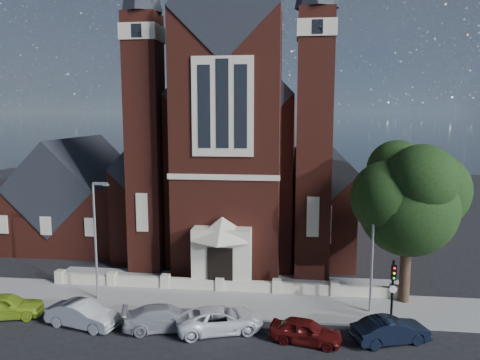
{
  "coord_description": "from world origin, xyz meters",
  "views": [
    {
      "loc": [
        5.18,
        -24.87,
        12.58
      ],
      "look_at": [
        0.75,
        12.0,
        7.23
      ],
      "focal_mm": 35.0,
      "sensor_mm": 36.0,
      "label": 1
    }
  ],
  "objects_px": {
    "car_lime_van": "(5,306)",
    "car_silver_b": "(165,318)",
    "car_white_suv": "(220,320)",
    "parish_hall": "(78,201)",
    "car_navy": "(391,330)",
    "street_lamp_right": "(374,243)",
    "street_lamp_left": "(96,234)",
    "church": "(245,156)",
    "traffic_signal": "(393,284)",
    "street_tree": "(411,201)",
    "car_silver_a": "(83,315)",
    "car_dark_red": "(306,331)"
  },
  "relations": [
    {
      "from": "car_silver_a",
      "to": "church",
      "type": "bearing_deg",
      "value": -4.08
    },
    {
      "from": "parish_hall",
      "to": "street_lamp_left",
      "type": "bearing_deg",
      "value": -59.98
    },
    {
      "from": "church",
      "to": "car_silver_a",
      "type": "height_order",
      "value": "church"
    },
    {
      "from": "street_lamp_right",
      "to": "parish_hall",
      "type": "bearing_deg",
      "value": 151.78
    },
    {
      "from": "parish_hall",
      "to": "car_navy",
      "type": "relative_size",
      "value": 2.84
    },
    {
      "from": "parish_hall",
      "to": "street_tree",
      "type": "relative_size",
      "value": 1.14
    },
    {
      "from": "street_tree",
      "to": "parish_hall",
      "type": "bearing_deg",
      "value": 156.74
    },
    {
      "from": "street_lamp_right",
      "to": "car_navy",
      "type": "height_order",
      "value": "street_lamp_right"
    },
    {
      "from": "street_lamp_right",
      "to": "car_lime_van",
      "type": "distance_m",
      "value": 23.18
    },
    {
      "from": "church",
      "to": "car_silver_a",
      "type": "distance_m",
      "value": 25.1
    },
    {
      "from": "car_silver_a",
      "to": "car_navy",
      "type": "xyz_separation_m",
      "value": [
        17.75,
        0.15,
        -0.03
      ]
    },
    {
      "from": "street_lamp_right",
      "to": "traffic_signal",
      "type": "height_order",
      "value": "street_lamp_right"
    },
    {
      "from": "car_silver_b",
      "to": "street_tree",
      "type": "bearing_deg",
      "value": -86.1
    },
    {
      "from": "car_silver_b",
      "to": "car_white_suv",
      "type": "distance_m",
      "value": 3.23
    },
    {
      "from": "church",
      "to": "car_dark_red",
      "type": "bearing_deg",
      "value": -75.82
    },
    {
      "from": "street_tree",
      "to": "street_lamp_right",
      "type": "relative_size",
      "value": 1.32
    },
    {
      "from": "street_lamp_left",
      "to": "car_white_suv",
      "type": "bearing_deg",
      "value": -21.79
    },
    {
      "from": "street_lamp_left",
      "to": "church",
      "type": "bearing_deg",
      "value": 67.34
    },
    {
      "from": "street_lamp_right",
      "to": "car_silver_b",
      "type": "bearing_deg",
      "value": -163.48
    },
    {
      "from": "car_dark_red",
      "to": "car_silver_b",
      "type": "bearing_deg",
      "value": 97.3
    },
    {
      "from": "traffic_signal",
      "to": "car_silver_a",
      "type": "relative_size",
      "value": 0.9
    },
    {
      "from": "church",
      "to": "car_silver_b",
      "type": "xyz_separation_m",
      "value": [
        -2.29,
        -22.61,
        -7.48
      ]
    },
    {
      "from": "street_tree",
      "to": "car_silver_b",
      "type": "xyz_separation_m",
      "value": [
        -14.89,
        -5.38,
        -6.25
      ]
    },
    {
      "from": "car_white_suv",
      "to": "car_dark_red",
      "type": "relative_size",
      "value": 1.29
    },
    {
      "from": "street_tree",
      "to": "car_navy",
      "type": "bearing_deg",
      "value": -110.63
    },
    {
      "from": "street_tree",
      "to": "car_white_suv",
      "type": "bearing_deg",
      "value": -155.77
    },
    {
      "from": "car_silver_b",
      "to": "car_dark_red",
      "type": "height_order",
      "value": "car_silver_b"
    },
    {
      "from": "street_tree",
      "to": "street_lamp_left",
      "type": "xyz_separation_m",
      "value": [
        -20.51,
        -1.71,
        -2.36
      ]
    },
    {
      "from": "street_lamp_right",
      "to": "church",
      "type": "bearing_deg",
      "value": 118.04
    },
    {
      "from": "church",
      "to": "car_dark_red",
      "type": "height_order",
      "value": "church"
    },
    {
      "from": "church",
      "to": "car_silver_a",
      "type": "bearing_deg",
      "value": -107.53
    },
    {
      "from": "church",
      "to": "street_tree",
      "type": "height_order",
      "value": "church"
    },
    {
      "from": "church",
      "to": "car_lime_van",
      "type": "height_order",
      "value": "church"
    },
    {
      "from": "street_lamp_right",
      "to": "street_lamp_left",
      "type": "bearing_deg",
      "value": 180.0
    },
    {
      "from": "street_lamp_left",
      "to": "car_lime_van",
      "type": "relative_size",
      "value": 1.8
    },
    {
      "from": "car_navy",
      "to": "street_lamp_left",
      "type": "bearing_deg",
      "value": 58.69
    },
    {
      "from": "parish_hall",
      "to": "car_navy",
      "type": "xyz_separation_m",
      "value": [
        26.54,
        -17.76,
        -3.3
      ]
    },
    {
      "from": "street_lamp_left",
      "to": "car_silver_a",
      "type": "height_order",
      "value": "street_lamp_left"
    },
    {
      "from": "parish_hall",
      "to": "car_lime_van",
      "type": "relative_size",
      "value": 2.71
    },
    {
      "from": "car_silver_b",
      "to": "car_white_suv",
      "type": "height_order",
      "value": "car_silver_b"
    },
    {
      "from": "car_dark_red",
      "to": "street_tree",
      "type": "bearing_deg",
      "value": -36.13
    },
    {
      "from": "car_lime_van",
      "to": "car_silver_b",
      "type": "relative_size",
      "value": 0.92
    },
    {
      "from": "traffic_signal",
      "to": "church",
      "type": "bearing_deg",
      "value": 118.2
    },
    {
      "from": "street_lamp_right",
      "to": "car_silver_a",
      "type": "height_order",
      "value": "street_lamp_right"
    },
    {
      "from": "parish_hall",
      "to": "car_silver_a",
      "type": "distance_m",
      "value": 20.22
    },
    {
      "from": "car_lime_van",
      "to": "car_silver_a",
      "type": "relative_size",
      "value": 1.01
    },
    {
      "from": "parish_hall",
      "to": "car_lime_van",
      "type": "height_order",
      "value": "parish_hall"
    },
    {
      "from": "car_silver_a",
      "to": "car_silver_b",
      "type": "distance_m",
      "value": 4.93
    },
    {
      "from": "car_silver_b",
      "to": "car_dark_red",
      "type": "distance_m",
      "value": 8.19
    },
    {
      "from": "car_lime_van",
      "to": "car_white_suv",
      "type": "xyz_separation_m",
      "value": [
        13.47,
        -0.19,
        -0.06
      ]
    }
  ]
}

